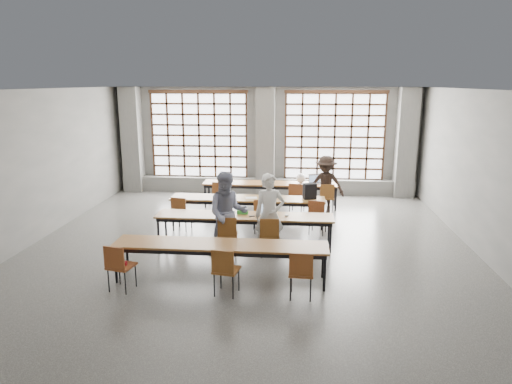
% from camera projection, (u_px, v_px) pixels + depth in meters
% --- Properties ---
extents(floor, '(11.00, 11.00, 0.00)m').
position_uv_depth(floor, '(248.00, 248.00, 10.30)').
color(floor, '#494947').
rests_on(floor, ground).
extents(ceiling, '(11.00, 11.00, 0.00)m').
position_uv_depth(ceiling, '(248.00, 89.00, 9.48)').
color(ceiling, silver).
rests_on(ceiling, floor).
extents(wall_back, '(10.00, 0.00, 10.00)m').
position_uv_depth(wall_back, '(266.00, 140.00, 15.22)').
color(wall_back, '#5C5C5A').
rests_on(wall_back, floor).
extents(wall_front, '(10.00, 0.00, 10.00)m').
position_uv_depth(wall_front, '(189.00, 277.00, 4.57)').
color(wall_front, '#5C5C5A').
rests_on(wall_front, floor).
extents(wall_left, '(0.00, 11.00, 11.00)m').
position_uv_depth(wall_left, '(29.00, 168.00, 10.34)').
color(wall_left, '#5C5C5A').
rests_on(wall_left, floor).
extents(wall_right, '(0.00, 11.00, 11.00)m').
position_uv_depth(wall_right, '(488.00, 176.00, 9.45)').
color(wall_right, '#5C5C5A').
rests_on(wall_right, floor).
extents(column_left, '(0.60, 0.55, 3.50)m').
position_uv_depth(column_left, '(132.00, 140.00, 15.35)').
color(column_left, '#5C5C59').
rests_on(column_left, floor).
extents(column_mid, '(0.60, 0.55, 3.50)m').
position_uv_depth(column_mid, '(265.00, 142.00, 14.95)').
color(column_mid, '#5C5C59').
rests_on(column_mid, floor).
extents(column_right, '(0.60, 0.55, 3.50)m').
position_uv_depth(column_right, '(406.00, 143.00, 14.54)').
color(column_right, '#5C5C59').
rests_on(column_right, floor).
extents(window_left, '(3.32, 0.12, 3.00)m').
position_uv_depth(window_left, '(199.00, 136.00, 15.31)').
color(window_left, white).
rests_on(window_left, wall_back).
extents(window_right, '(3.32, 0.12, 3.00)m').
position_uv_depth(window_right, '(334.00, 137.00, 14.90)').
color(window_right, white).
rests_on(window_right, wall_back).
extents(sill_ledge, '(9.80, 0.35, 0.50)m').
position_uv_depth(sill_ledge, '(265.00, 186.00, 15.38)').
color(sill_ledge, '#5C5C59').
rests_on(sill_ledge, floor).
extents(desk_row_a, '(4.00, 0.70, 0.73)m').
position_uv_depth(desk_row_a, '(270.00, 185.00, 13.57)').
color(desk_row_a, brown).
rests_on(desk_row_a, floor).
extents(desk_row_b, '(4.00, 0.70, 0.73)m').
position_uv_depth(desk_row_b, '(248.00, 200.00, 11.83)').
color(desk_row_b, brown).
rests_on(desk_row_b, floor).
extents(desk_row_c, '(4.00, 0.70, 0.73)m').
position_uv_depth(desk_row_c, '(244.00, 218.00, 10.30)').
color(desk_row_c, brown).
rests_on(desk_row_c, floor).
extents(desk_row_d, '(4.00, 0.70, 0.73)m').
position_uv_depth(desk_row_d, '(220.00, 247.00, 8.48)').
color(desk_row_d, brown).
rests_on(desk_row_d, floor).
extents(chair_back_left, '(0.46, 0.47, 0.88)m').
position_uv_depth(chair_back_left, '(220.00, 193.00, 13.12)').
color(chair_back_left, brown).
rests_on(chair_back_left, floor).
extents(chair_back_mid, '(0.51, 0.51, 0.88)m').
position_uv_depth(chair_back_mid, '(296.00, 195.00, 12.93)').
color(chair_back_mid, brown).
rests_on(chair_back_mid, floor).
extents(chair_back_right, '(0.49, 0.49, 0.88)m').
position_uv_depth(chair_back_right, '(326.00, 195.00, 12.85)').
color(chair_back_right, brown).
rests_on(chair_back_right, floor).
extents(chair_mid_left, '(0.49, 0.50, 0.88)m').
position_uv_depth(chair_mid_left, '(181.00, 210.00, 11.40)').
color(chair_mid_left, brown).
rests_on(chair_mid_left, floor).
extents(chair_mid_centre, '(0.48, 0.49, 0.88)m').
position_uv_depth(chair_mid_centre, '(261.00, 212.00, 11.22)').
color(chair_mid_centre, maroon).
rests_on(chair_mid_centre, floor).
extents(chair_mid_right, '(0.51, 0.52, 0.88)m').
position_uv_depth(chair_mid_right, '(317.00, 213.00, 11.10)').
color(chair_mid_right, maroon).
rests_on(chair_mid_right, floor).
extents(chair_front_left, '(0.46, 0.46, 0.88)m').
position_uv_depth(chair_front_left, '(227.00, 232.00, 9.74)').
color(chair_front_left, brown).
rests_on(chair_front_left, floor).
extents(chair_front_right, '(0.45, 0.46, 0.88)m').
position_uv_depth(chair_front_right, '(269.00, 233.00, 9.66)').
color(chair_front_right, brown).
rests_on(chair_front_right, floor).
extents(chair_near_left, '(0.50, 0.50, 0.88)m').
position_uv_depth(chair_near_left, '(119.00, 263.00, 8.05)').
color(chair_near_left, brown).
rests_on(chair_near_left, floor).
extents(chair_near_mid, '(0.49, 0.49, 0.88)m').
position_uv_depth(chair_near_mid, '(225.00, 267.00, 7.88)').
color(chair_near_mid, brown).
rests_on(chair_near_mid, floor).
extents(chair_near_right, '(0.43, 0.44, 0.88)m').
position_uv_depth(chair_near_right, '(301.00, 270.00, 7.76)').
color(chair_near_right, brown).
rests_on(chair_near_right, floor).
extents(student_male, '(0.73, 0.57, 1.79)m').
position_uv_depth(student_male, '(270.00, 215.00, 9.70)').
color(student_male, silver).
rests_on(student_male, floor).
extents(student_female, '(0.99, 0.83, 1.81)m').
position_uv_depth(student_female, '(228.00, 213.00, 9.78)').
color(student_female, navy).
rests_on(student_female, floor).
extents(student_back, '(1.18, 0.87, 1.64)m').
position_uv_depth(student_back, '(326.00, 185.00, 12.91)').
color(student_back, black).
rests_on(student_back, floor).
extents(laptop_front, '(0.41, 0.37, 0.26)m').
position_uv_depth(laptop_front, '(269.00, 212.00, 10.32)').
color(laptop_front, silver).
rests_on(laptop_front, desk_row_c).
extents(laptop_back, '(0.44, 0.41, 0.26)m').
position_uv_depth(laptop_back, '(315.00, 181.00, 13.53)').
color(laptop_back, '#B5B5BA').
rests_on(laptop_back, desk_row_a).
extents(mouse, '(0.11, 0.08, 0.04)m').
position_uv_depth(mouse, '(287.00, 216.00, 10.17)').
color(mouse, silver).
rests_on(mouse, desk_row_c).
extents(green_box, '(0.25, 0.10, 0.09)m').
position_uv_depth(green_box, '(243.00, 212.00, 10.35)').
color(green_box, '#2D8A2E').
rests_on(green_box, desk_row_c).
extents(phone, '(0.14, 0.10, 0.01)m').
position_uv_depth(phone, '(252.00, 216.00, 10.17)').
color(phone, black).
rests_on(phone, desk_row_c).
extents(paper_sheet_a, '(0.36, 0.32, 0.00)m').
position_uv_depth(paper_sheet_a, '(225.00, 197.00, 11.92)').
color(paper_sheet_a, silver).
rests_on(paper_sheet_a, desk_row_b).
extents(paper_sheet_c, '(0.33, 0.26, 0.00)m').
position_uv_depth(paper_sheet_c, '(251.00, 198.00, 11.81)').
color(paper_sheet_c, silver).
rests_on(paper_sheet_c, desk_row_b).
extents(backpack, '(0.37, 0.29, 0.40)m').
position_uv_depth(backpack, '(310.00, 191.00, 11.68)').
color(backpack, black).
rests_on(backpack, desk_row_b).
extents(plastic_bag, '(0.28, 0.23, 0.29)m').
position_uv_depth(plastic_bag, '(301.00, 178.00, 13.49)').
color(plastic_bag, white).
rests_on(plastic_bag, desk_row_a).
extents(red_pouch, '(0.21, 0.11, 0.06)m').
position_uv_depth(red_pouch, '(121.00, 263.00, 8.13)').
color(red_pouch, maroon).
rests_on(red_pouch, chair_near_left).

